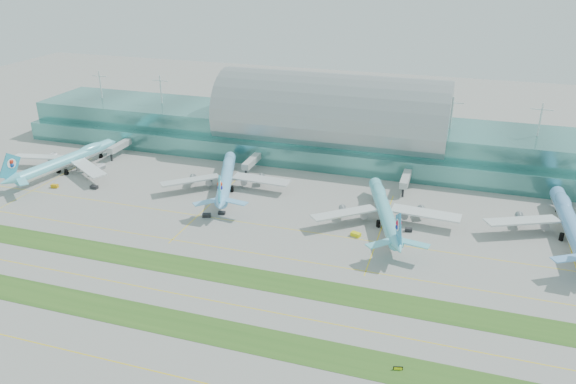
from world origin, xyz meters
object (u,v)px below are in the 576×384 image
(airliner_a, at_px, (67,160))
(airliner_b, at_px, (226,177))
(airliner_d, at_px, (570,222))
(airliner_c, at_px, (384,209))
(terminal, at_px, (331,129))
(taxiway_sign_east, at_px, (398,368))

(airliner_a, height_order, airliner_b, airliner_a)
(airliner_a, xyz_separation_m, airliner_b, (83.51, 3.81, -0.20))
(airliner_a, distance_m, airliner_d, 227.25)
(airliner_b, height_order, airliner_d, airliner_d)
(airliner_c, bearing_deg, airliner_a, 159.43)
(terminal, height_order, airliner_a, terminal)
(airliner_b, distance_m, airliner_c, 75.48)
(airliner_c, xyz_separation_m, airliner_d, (69.34, 9.84, 0.37))
(airliner_b, bearing_deg, airliner_a, 163.33)
(airliner_c, relative_size, airliner_d, 0.92)
(airliner_d, bearing_deg, taxiway_sign_east, -121.61)
(airliner_a, bearing_deg, taxiway_sign_east, -17.79)
(airliner_a, height_order, airliner_d, airliner_d)
(terminal, height_order, airliner_b, terminal)
(taxiway_sign_east, bearing_deg, terminal, 96.22)
(airliner_a, height_order, airliner_c, airliner_a)
(terminal, bearing_deg, airliner_d, -29.44)
(terminal, bearing_deg, taxiway_sign_east, -70.00)
(terminal, distance_m, airliner_c, 82.26)
(terminal, relative_size, airliner_b, 5.19)
(airliner_c, xyz_separation_m, taxiway_sign_east, (17.21, -85.28, -5.26))
(terminal, distance_m, taxiway_sign_east, 167.37)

